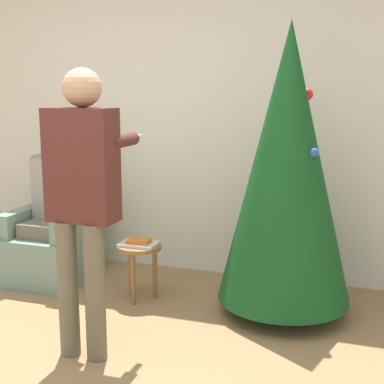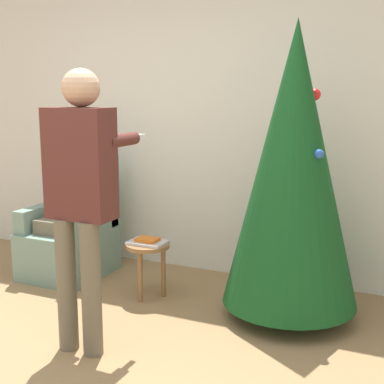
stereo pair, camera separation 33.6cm
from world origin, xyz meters
TOP-DOWN VIEW (x-y plane):
  - wall_back at (0.00, 2.23)m, footprint 8.00×0.06m
  - christmas_tree at (1.09, 1.52)m, footprint 0.93×0.93m
  - armchair at (-0.86, 1.64)m, footprint 0.62×0.70m
  - person_seated at (-0.86, 1.61)m, footprint 0.36×0.46m
  - person_standing at (0.07, 0.54)m, footprint 0.42×0.57m
  - side_stool at (0.01, 1.43)m, footprint 0.34×0.34m
  - laptop at (0.01, 1.43)m, footprint 0.28×0.20m
  - book at (0.01, 1.43)m, footprint 0.17×0.12m

SIDE VIEW (x-z plane):
  - armchair at x=-0.86m, z-range -0.17..0.85m
  - side_stool at x=0.01m, z-range 0.13..0.56m
  - laptop at x=0.01m, z-range 0.43..0.45m
  - book at x=0.01m, z-range 0.45..0.47m
  - person_seated at x=-0.86m, z-range 0.05..1.27m
  - person_standing at x=0.07m, z-range 0.17..1.87m
  - christmas_tree at x=1.09m, z-range 0.05..2.09m
  - wall_back at x=0.00m, z-range 0.00..2.70m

